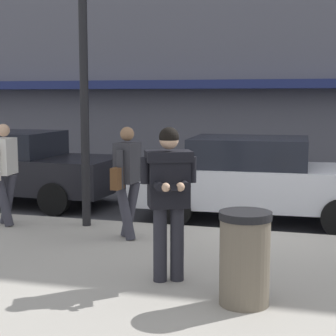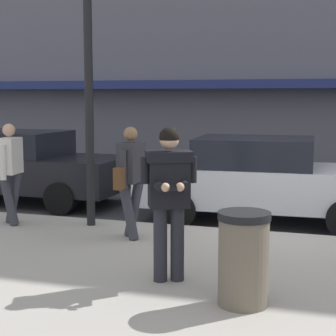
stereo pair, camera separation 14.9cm
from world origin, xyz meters
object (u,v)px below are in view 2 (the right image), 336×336
at_px(parked_sedan_near, 21,166).
at_px(pedestrian_in_light_coat, 10,167).
at_px(parked_sedan_mid, 262,179).
at_px(trash_bin, 244,258).
at_px(street_lamp_post, 88,43).
at_px(pedestrian_with_bag, 130,175).
at_px(man_texting_on_phone, 169,187).

bearing_deg(parked_sedan_near, pedestrian_in_light_coat, -61.47).
xyz_separation_m(parked_sedan_mid, trash_bin, (0.45, -4.56, -0.16)).
distance_m(parked_sedan_near, parked_sedan_mid, 5.23).
bearing_deg(parked_sedan_near, street_lamp_post, -38.36).
xyz_separation_m(parked_sedan_near, street_lamp_post, (2.61, -2.07, 2.35)).
bearing_deg(street_lamp_post, trash_bin, -42.82).
relative_size(parked_sedan_mid, street_lamp_post, 0.94).
relative_size(parked_sedan_near, pedestrian_in_light_coat, 2.67).
relative_size(parked_sedan_mid, trash_bin, 4.67).
relative_size(parked_sedan_near, street_lamp_post, 0.93).
xyz_separation_m(parked_sedan_near, trash_bin, (5.66, -4.90, -0.16)).
bearing_deg(pedestrian_with_bag, parked_sedan_mid, 54.93).
bearing_deg(trash_bin, pedestrian_in_light_coat, 150.21).
distance_m(parked_sedan_mid, man_texting_on_phone, 4.13).
distance_m(pedestrian_in_light_coat, street_lamp_post, 2.44).
distance_m(parked_sedan_mid, pedestrian_in_light_coat, 4.43).
distance_m(pedestrian_in_light_coat, pedestrian_with_bag, 2.28).
xyz_separation_m(parked_sedan_mid, street_lamp_post, (-2.60, -1.73, 2.35)).
xyz_separation_m(parked_sedan_mid, pedestrian_in_light_coat, (-3.91, -2.06, 0.32)).
relative_size(pedestrian_with_bag, street_lamp_post, 0.35).
bearing_deg(parked_sedan_near, man_texting_on_phone, -43.11).
xyz_separation_m(street_lamp_post, trash_bin, (3.05, -2.83, -2.51)).
height_order(parked_sedan_mid, street_lamp_post, street_lamp_post).
xyz_separation_m(man_texting_on_phone, pedestrian_in_light_coat, (-3.40, 2.01, -0.14)).
height_order(parked_sedan_near, street_lamp_post, street_lamp_post).
relative_size(parked_sedan_near, pedestrian_with_bag, 2.67).
height_order(parked_sedan_mid, pedestrian_in_light_coat, pedestrian_in_light_coat).
height_order(pedestrian_with_bag, trash_bin, pedestrian_with_bag).
distance_m(pedestrian_with_bag, street_lamp_post, 2.33).
height_order(pedestrian_with_bag, street_lamp_post, street_lamp_post).
height_order(parked_sedan_near, man_texting_on_phone, man_texting_on_phone).
bearing_deg(pedestrian_in_light_coat, parked_sedan_near, 118.53).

